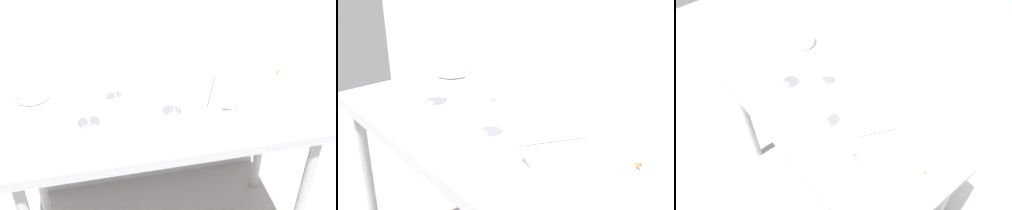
% 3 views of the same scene
% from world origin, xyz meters
% --- Properties ---
extents(back_wall, '(3.80, 0.04, 2.60)m').
position_xyz_m(back_wall, '(0.00, 0.49, 1.30)').
color(back_wall, silver).
rests_on(back_wall, ground_plane).
extents(steel_counter, '(1.40, 0.65, 0.90)m').
position_xyz_m(steel_counter, '(0.00, -0.01, 0.79)').
color(steel_counter, '#B6B6BB').
rests_on(steel_counter, ground_plane).
extents(wine_glass_near_center, '(0.09, 0.09, 0.16)m').
position_xyz_m(wine_glass_near_center, '(0.03, -0.08, 1.01)').
color(wine_glass_near_center, white).
rests_on(wine_glass_near_center, steel_counter).
extents(wine_glass_far_left, '(0.09, 0.09, 0.17)m').
position_xyz_m(wine_glass_far_left, '(-0.20, 0.08, 1.02)').
color(wine_glass_far_left, white).
rests_on(wine_glass_far_left, steel_counter).
extents(wine_glass_near_left, '(0.10, 0.10, 0.17)m').
position_xyz_m(wine_glass_near_left, '(-0.33, -0.09, 1.02)').
color(wine_glass_near_left, white).
rests_on(wine_glass_near_left, steel_counter).
extents(wine_glass_near_right, '(0.08, 0.08, 0.18)m').
position_xyz_m(wine_glass_near_right, '(0.29, -0.11, 1.03)').
color(wine_glass_near_right, white).
rests_on(wine_glass_near_right, steel_counter).
extents(open_notebook, '(0.44, 0.38, 0.01)m').
position_xyz_m(open_notebook, '(0.25, 0.07, 0.90)').
color(open_notebook, silver).
rests_on(open_notebook, steel_counter).
extents(tasting_sheet_upper, '(0.20, 0.26, 0.00)m').
position_xyz_m(tasting_sheet_upper, '(-0.34, 0.14, 0.90)').
color(tasting_sheet_upper, white).
rests_on(tasting_sheet_upper, steel_counter).
extents(tasting_sheet_lower, '(0.29, 0.31, 0.00)m').
position_xyz_m(tasting_sheet_lower, '(-0.05, 0.15, 0.90)').
color(tasting_sheet_lower, white).
rests_on(tasting_sheet_lower, steel_counter).
extents(tasting_bowl, '(0.17, 0.17, 0.05)m').
position_xyz_m(tasting_bowl, '(-0.58, 0.21, 0.93)').
color(tasting_bowl, '#4C4C4C').
rests_on(tasting_bowl, steel_counter).
extents(decanter_funnel, '(0.09, 0.09, 0.13)m').
position_xyz_m(decanter_funnel, '(0.57, 0.08, 0.94)').
color(decanter_funnel, silver).
rests_on(decanter_funnel, steel_counter).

